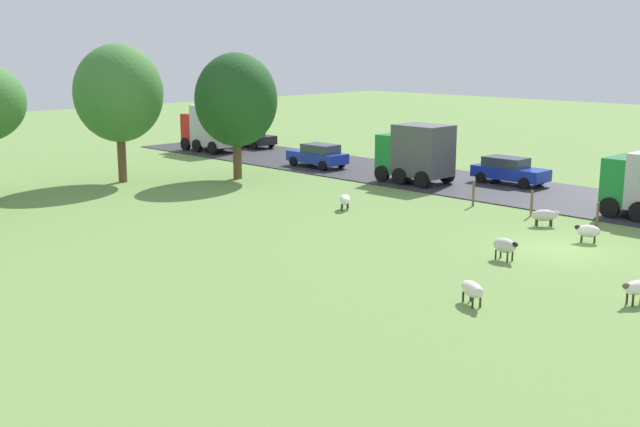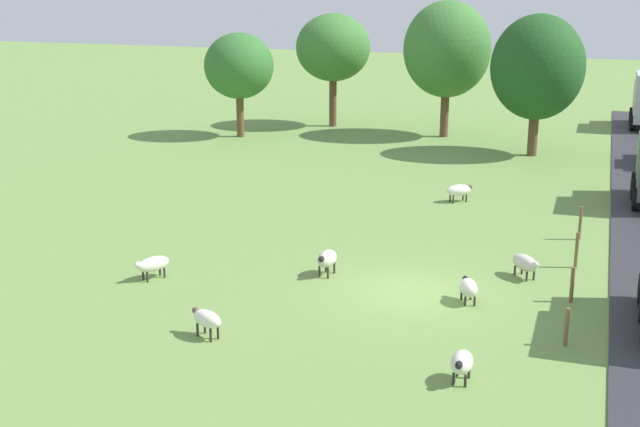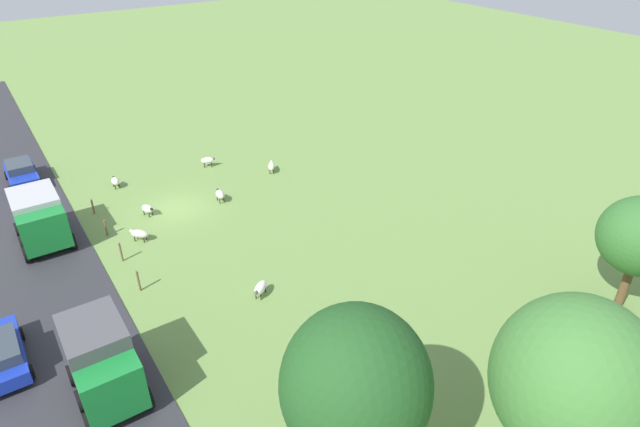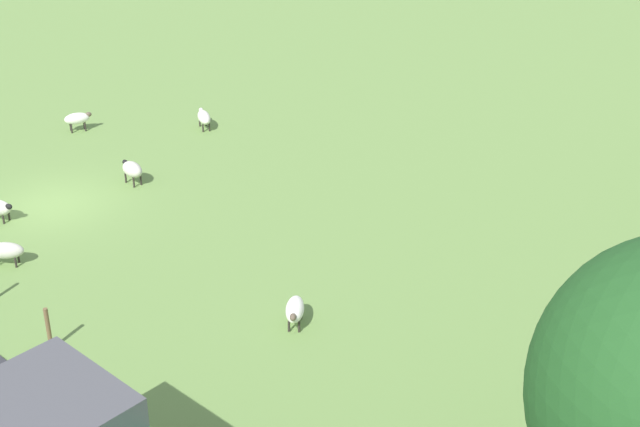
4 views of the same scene
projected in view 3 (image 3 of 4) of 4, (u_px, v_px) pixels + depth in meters
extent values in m
plane|color=#6B8E47|center=(176.00, 209.00, 36.72)|extent=(160.00, 160.00, 0.00)
cube|color=#2D2D33|center=(17.00, 255.00, 31.94)|extent=(8.00, 80.00, 0.06)
ellipsoid|color=white|center=(260.00, 288.00, 28.45)|extent=(1.24, 1.14, 0.51)
ellipsoid|color=brown|center=(256.00, 292.00, 27.93)|extent=(0.32, 0.30, 0.20)
cylinder|color=#2D2823|center=(261.00, 297.00, 28.33)|extent=(0.07, 0.07, 0.34)
cylinder|color=#2D2823|center=(256.00, 296.00, 28.40)|extent=(0.07, 0.07, 0.34)
cylinder|color=#2D2823|center=(265.00, 290.00, 28.86)|extent=(0.07, 0.07, 0.34)
cylinder|color=#2D2823|center=(261.00, 289.00, 28.93)|extent=(0.07, 0.07, 0.34)
ellipsoid|color=silver|center=(147.00, 209.00, 35.79)|extent=(0.84, 1.07, 0.53)
ellipsoid|color=black|center=(152.00, 209.00, 35.52)|extent=(0.26, 0.31, 0.20)
cylinder|color=#2D2823|center=(153.00, 213.00, 35.95)|extent=(0.07, 0.07, 0.30)
cylinder|color=#2D2823|center=(149.00, 215.00, 35.74)|extent=(0.07, 0.07, 0.30)
cylinder|color=#2D2823|center=(147.00, 211.00, 36.20)|extent=(0.07, 0.07, 0.30)
cylinder|color=#2D2823|center=(144.00, 213.00, 35.99)|extent=(0.07, 0.07, 0.30)
ellipsoid|color=white|center=(207.00, 160.00, 42.31)|extent=(1.13, 0.86, 0.48)
ellipsoid|color=brown|center=(214.00, 159.00, 42.32)|extent=(0.31, 0.27, 0.20)
cylinder|color=#2D2823|center=(212.00, 164.00, 42.64)|extent=(0.07, 0.07, 0.38)
cylinder|color=#2D2823|center=(212.00, 165.00, 42.42)|extent=(0.07, 0.07, 0.38)
cylinder|color=#2D2823|center=(204.00, 164.00, 42.57)|extent=(0.07, 0.07, 0.38)
cylinder|color=#2D2823|center=(204.00, 165.00, 42.34)|extent=(0.07, 0.07, 0.38)
ellipsoid|color=silver|center=(271.00, 166.00, 41.47)|extent=(1.00, 1.27, 0.49)
ellipsoid|color=silver|center=(271.00, 162.00, 41.89)|extent=(0.28, 0.31, 0.20)
cylinder|color=#2D2823|center=(270.00, 168.00, 41.91)|extent=(0.07, 0.07, 0.33)
cylinder|color=#2D2823|center=(273.00, 168.00, 41.93)|extent=(0.07, 0.07, 0.33)
cylinder|color=#2D2823|center=(270.00, 172.00, 41.35)|extent=(0.07, 0.07, 0.33)
cylinder|color=#2D2823|center=(273.00, 172.00, 41.37)|extent=(0.07, 0.07, 0.33)
ellipsoid|color=beige|center=(220.00, 194.00, 37.36)|extent=(0.64, 1.04, 0.56)
ellipsoid|color=black|center=(218.00, 190.00, 37.65)|extent=(0.20, 0.27, 0.20)
cylinder|color=#2D2823|center=(217.00, 198.00, 37.70)|extent=(0.07, 0.07, 0.37)
cylinder|color=#2D2823|center=(221.00, 197.00, 37.83)|extent=(0.07, 0.07, 0.37)
cylinder|color=#2D2823|center=(220.00, 201.00, 37.29)|extent=(0.07, 0.07, 0.37)
cylinder|color=#2D2823|center=(224.00, 200.00, 37.42)|extent=(0.07, 0.07, 0.37)
ellipsoid|color=beige|center=(140.00, 234.00, 33.07)|extent=(1.17, 1.22, 0.52)
ellipsoid|color=silver|center=(131.00, 231.00, 33.13)|extent=(0.31, 0.31, 0.20)
cylinder|color=#2D2823|center=(135.00, 239.00, 33.20)|extent=(0.07, 0.07, 0.32)
cylinder|color=#2D2823|center=(137.00, 237.00, 33.44)|extent=(0.07, 0.07, 0.32)
cylinder|color=#2D2823|center=(144.00, 240.00, 33.06)|extent=(0.07, 0.07, 0.32)
cylinder|color=#2D2823|center=(146.00, 238.00, 33.30)|extent=(0.07, 0.07, 0.32)
ellipsoid|color=silver|center=(115.00, 181.00, 39.23)|extent=(0.55, 0.92, 0.54)
ellipsoid|color=black|center=(114.00, 177.00, 39.48)|extent=(0.18, 0.26, 0.20)
cylinder|color=#2D2823|center=(113.00, 185.00, 39.53)|extent=(0.07, 0.07, 0.33)
cylinder|color=#2D2823|center=(118.00, 184.00, 39.66)|extent=(0.07, 0.07, 0.33)
cylinder|color=#2D2823|center=(115.00, 187.00, 39.16)|extent=(0.07, 0.07, 0.33)
cylinder|color=#2D2823|center=(119.00, 186.00, 39.30)|extent=(0.07, 0.07, 0.33)
ellipsoid|color=#3D7533|center=(574.00, 380.00, 16.87)|extent=(5.22, 5.22, 5.73)
ellipsoid|color=#1E4C1E|center=(356.00, 385.00, 17.27)|extent=(5.01, 5.01, 5.64)
cylinder|color=brown|center=(625.00, 284.00, 27.32)|extent=(0.45, 0.45, 2.83)
cylinder|color=brown|center=(93.00, 206.00, 35.96)|extent=(0.12, 0.12, 1.09)
cylinder|color=brown|center=(106.00, 228.00, 33.57)|extent=(0.12, 0.12, 1.13)
cylinder|color=brown|center=(121.00, 252.00, 31.15)|extent=(0.12, 0.12, 1.26)
cylinder|color=brown|center=(139.00, 281.00, 28.77)|extent=(0.12, 0.12, 1.30)
cube|color=#197F33|center=(114.00, 391.00, 21.02)|extent=(2.36, 1.20, 2.30)
cube|color=#4C4C51|center=(98.00, 352.00, 22.36)|extent=(2.36, 3.02, 2.98)
cylinder|color=black|center=(148.00, 397.00, 22.17)|extent=(0.30, 0.96, 0.96)
cylinder|color=black|center=(89.00, 424.00, 21.04)|extent=(0.30, 0.96, 0.96)
cylinder|color=black|center=(138.00, 376.00, 23.14)|extent=(0.30, 0.96, 0.96)
cylinder|color=black|center=(81.00, 401.00, 22.01)|extent=(0.30, 0.96, 0.96)
cylinder|color=black|center=(126.00, 353.00, 24.33)|extent=(0.30, 0.96, 0.96)
cylinder|color=black|center=(72.00, 375.00, 23.20)|extent=(0.30, 0.96, 0.96)
cube|color=#197F33|center=(45.00, 232.00, 31.10)|extent=(2.58, 1.20, 2.30)
cube|color=#B2B2B7|center=(37.00, 213.00, 32.65)|extent=(2.58, 3.34, 2.63)
cylinder|color=black|center=(73.00, 241.00, 32.30)|extent=(0.30, 0.96, 0.96)
cylinder|color=black|center=(26.00, 255.00, 31.07)|extent=(0.30, 0.96, 0.96)
cylinder|color=black|center=(68.00, 231.00, 33.33)|extent=(0.30, 0.96, 0.96)
cylinder|color=black|center=(23.00, 243.00, 32.10)|extent=(0.30, 0.96, 0.96)
cylinder|color=black|center=(62.00, 218.00, 34.65)|extent=(0.30, 0.96, 0.96)
cylinder|color=black|center=(18.00, 230.00, 33.41)|extent=(0.30, 0.96, 0.96)
cube|color=#1933B2|center=(22.00, 175.00, 39.67)|extent=(1.94, 4.24, 0.68)
cube|color=#333D47|center=(19.00, 166.00, 39.59)|extent=(1.71, 2.33, 0.56)
cylinder|color=black|center=(41.00, 183.00, 39.32)|extent=(0.22, 0.64, 0.64)
cylinder|color=black|center=(12.00, 190.00, 38.40)|extent=(0.22, 0.64, 0.64)
cylinder|color=black|center=(34.00, 169.00, 41.30)|extent=(0.22, 0.64, 0.64)
cylinder|color=black|center=(6.00, 175.00, 40.37)|extent=(0.22, 0.64, 0.64)
cube|color=#1933B2|center=(2.00, 354.00, 24.02)|extent=(1.74, 4.43, 0.68)
cylinder|color=black|center=(21.00, 334.00, 25.64)|extent=(0.22, 0.64, 0.64)
cylinder|color=black|center=(31.00, 372.00, 23.58)|extent=(0.22, 0.64, 0.64)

